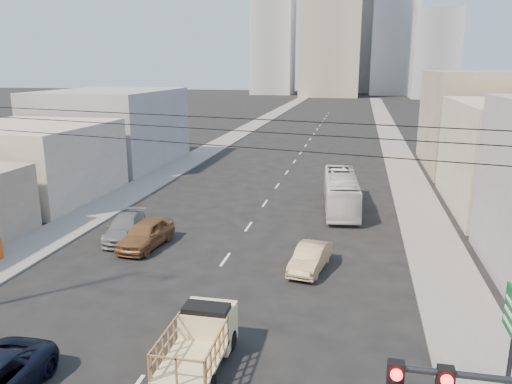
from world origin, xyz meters
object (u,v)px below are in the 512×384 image
(flatbed_pickup, at_px, (200,337))
(sedan_tan, at_px, (310,258))
(sedan_grey, at_px, (125,228))
(city_bus, at_px, (341,191))
(green_sign, at_px, (512,335))
(sedan_brown, at_px, (146,234))

(flatbed_pickup, distance_m, sedan_tan, 9.97)
(sedan_tan, height_order, sedan_grey, sedan_grey)
(flatbed_pickup, height_order, sedan_grey, flatbed_pickup)
(sedan_grey, bearing_deg, city_bus, 24.76)
(sedan_tan, distance_m, green_sign, 13.96)
(sedan_brown, xyz_separation_m, sedan_grey, (-1.87, 1.12, -0.09))
(sedan_tan, xyz_separation_m, sedan_grey, (-11.81, 2.59, 0.04))
(city_bus, height_order, sedan_tan, city_bus)
(flatbed_pickup, xyz_separation_m, sedan_grey, (-8.78, 12.08, -0.38))
(city_bus, distance_m, sedan_brown, 15.34)
(sedan_tan, relative_size, sedan_grey, 0.83)
(city_bus, relative_size, green_sign, 1.95)
(sedan_brown, height_order, sedan_tan, sedan_brown)
(sedan_grey, relative_size, green_sign, 0.99)
(city_bus, distance_m, sedan_tan, 12.17)
(flatbed_pickup, bearing_deg, city_bus, 79.15)
(flatbed_pickup, relative_size, sedan_brown, 0.93)
(city_bus, height_order, green_sign, green_sign)
(city_bus, relative_size, sedan_brown, 2.07)
(city_bus, xyz_separation_m, sedan_grey, (-12.91, -9.51, -0.64))
(sedan_brown, bearing_deg, green_sign, -34.38)
(city_bus, xyz_separation_m, sedan_tan, (-1.11, -12.10, -0.68))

